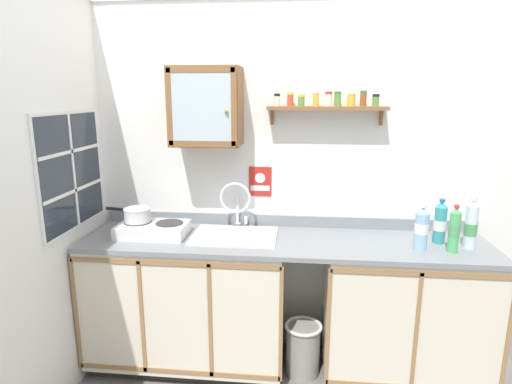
{
  "coord_description": "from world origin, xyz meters",
  "views": [
    {
      "loc": [
        0.09,
        -2.2,
        1.86
      ],
      "look_at": [
        -0.19,
        0.52,
        1.22
      ],
      "focal_mm": 29.64,
      "sensor_mm": 36.0,
      "label": 1
    }
  ],
  "objects": [
    {
      "name": "lower_cabinet_run",
      "position": [
        -0.65,
        0.41,
        0.46
      ],
      "size": [
        1.33,
        0.6,
        0.91
      ],
      "color": "black",
      "rests_on": "ground"
    },
    {
      "name": "bottle_water_clear_1",
      "position": [
        1.13,
        0.37,
        1.08
      ],
      "size": [
        0.07,
        0.07,
        0.32
      ],
      "color": "silver",
      "rests_on": "countertop"
    },
    {
      "name": "lower_cabinet_run_right",
      "position": [
        0.79,
        0.41,
        0.46
      ],
      "size": [
        1.05,
        0.6,
        0.91
      ],
      "color": "black",
      "rests_on": "ground"
    },
    {
      "name": "wall_cabinet",
      "position": [
        -0.53,
        0.56,
        1.78
      ],
      "size": [
        0.46,
        0.31,
        0.51
      ],
      "color": "brown"
    },
    {
      "name": "back_wall",
      "position": [
        0.0,
        0.72,
        1.28
      ],
      "size": [
        3.25,
        0.07,
        2.53
      ],
      "color": "white",
      "rests_on": "ground"
    },
    {
      "name": "side_wall_left",
      "position": [
        -1.35,
        -0.25,
        1.27
      ],
      "size": [
        0.05,
        3.5,
        2.53
      ],
      "primitive_type": "cube",
      "color": "white",
      "rests_on": "ground"
    },
    {
      "name": "saucepan",
      "position": [
        -0.98,
        0.41,
        1.08
      ],
      "size": [
        0.32,
        0.18,
        0.09
      ],
      "color": "silver",
      "rests_on": "hot_plate_stove"
    },
    {
      "name": "backsplash",
      "position": [
        0.0,
        0.69,
        0.98
      ],
      "size": [
        2.61,
        0.02,
        0.08
      ],
      "primitive_type": "cube",
      "color": "gray",
      "rests_on": "countertop"
    },
    {
      "name": "bottle_soda_green_3",
      "position": [
        1.01,
        0.29,
        1.08
      ],
      "size": [
        0.06,
        0.06,
        0.29
      ],
      "color": "#4CB266",
      "rests_on": "countertop"
    },
    {
      "name": "warning_sign",
      "position": [
        -0.18,
        0.69,
        1.26
      ],
      "size": [
        0.16,
        0.01,
        0.21
      ],
      "color": "#B2261E"
    },
    {
      "name": "trash_bin",
      "position": [
        0.14,
        0.36,
        0.19
      ],
      "size": [
        0.25,
        0.25,
        0.36
      ],
      "color": "gray",
      "rests_on": "ground"
    },
    {
      "name": "countertop",
      "position": [
        0.0,
        0.4,
        0.93
      ],
      "size": [
        2.61,
        0.62,
        0.03
      ],
      "primitive_type": "cube",
      "color": "gray",
      "rests_on": "lower_cabinet_run"
    },
    {
      "name": "bottle_detergent_teal_2",
      "position": [
        0.98,
        0.45,
        1.07
      ],
      "size": [
        0.07,
        0.07,
        0.29
      ],
      "color": "teal",
      "rests_on": "countertop"
    },
    {
      "name": "sink",
      "position": [
        -0.33,
        0.45,
        0.93
      ],
      "size": [
        0.56,
        0.47,
        0.47
      ],
      "color": "silver",
      "rests_on": "countertop"
    },
    {
      "name": "bottle_water_blue_0",
      "position": [
        0.83,
        0.31,
        1.07
      ],
      "size": [
        0.08,
        0.08,
        0.28
      ],
      "color": "#8CB7E0",
      "rests_on": "countertop"
    },
    {
      "name": "window",
      "position": [
        -1.32,
        0.25,
        1.4
      ],
      "size": [
        0.03,
        0.73,
        0.74
      ],
      "color": "#262D38"
    },
    {
      "name": "spice_shelf",
      "position": [
        0.26,
        0.63,
        1.79
      ],
      "size": [
        0.78,
        0.14,
        0.22
      ],
      "color": "brown"
    },
    {
      "name": "hot_plate_stove",
      "position": [
        -0.87,
        0.39,
        0.98
      ],
      "size": [
        0.45,
        0.28,
        0.09
      ],
      "color": "silver",
      "rests_on": "countertop"
    }
  ]
}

